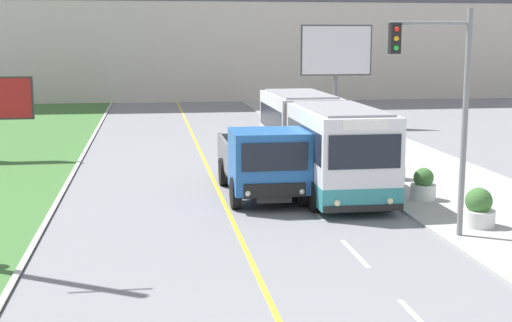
% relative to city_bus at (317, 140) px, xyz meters
% --- Properties ---
extents(city_bus, '(2.71, 12.41, 3.19)m').
position_rel_city_bus_xyz_m(city_bus, '(0.00, 0.00, 0.00)').
color(city_bus, silver).
rests_on(city_bus, ground_plane).
extents(dump_truck, '(2.58, 6.60, 2.52)m').
position_rel_city_bus_xyz_m(dump_truck, '(-2.53, -2.90, -0.36)').
color(dump_truck, black).
rests_on(dump_truck, ground_plane).
extents(traffic_light_mast, '(2.28, 0.32, 6.28)m').
position_rel_city_bus_xyz_m(traffic_light_mast, '(1.46, -8.39, 2.36)').
color(traffic_light_mast, slate).
rests_on(traffic_light_mast, ground_plane).
extents(billboard_large, '(4.43, 0.24, 6.29)m').
position_rel_city_bus_xyz_m(billboard_large, '(5.00, 16.23, 2.95)').
color(billboard_large, '#59595B').
rests_on(billboard_large, ground_plane).
extents(planter_round_near, '(0.98, 0.98, 1.14)m').
position_rel_city_bus_xyz_m(planter_round_near, '(3.02, -7.54, -1.04)').
color(planter_round_near, silver).
rests_on(planter_round_near, sidewalk_right).
extents(planter_round_second, '(0.85, 0.85, 1.09)m').
position_rel_city_bus_xyz_m(planter_round_second, '(2.76, -3.97, -1.06)').
color(planter_round_second, silver).
rests_on(planter_round_second, sidewalk_right).
extents(planter_round_third, '(0.98, 0.98, 1.12)m').
position_rel_city_bus_xyz_m(planter_round_third, '(2.93, -0.40, -1.05)').
color(planter_round_third, silver).
rests_on(planter_round_third, sidewalk_right).
extents(planter_round_far, '(0.95, 0.95, 1.13)m').
position_rel_city_bus_xyz_m(planter_round_far, '(2.96, 3.17, -1.05)').
color(planter_round_far, silver).
rests_on(planter_round_far, sidewalk_right).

